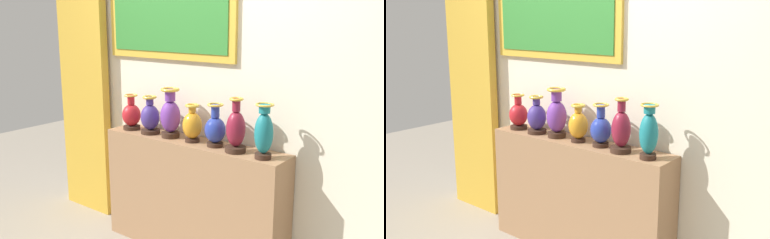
% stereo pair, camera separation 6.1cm
% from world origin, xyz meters
% --- Properties ---
extents(display_shelf, '(1.58, 0.30, 0.93)m').
position_xyz_m(display_shelf, '(0.00, 0.00, 0.46)').
color(display_shelf, '#99704C').
rests_on(display_shelf, ground_plane).
extents(back_wall, '(3.59, 0.14, 2.94)m').
position_xyz_m(back_wall, '(-0.01, 0.21, 1.49)').
color(back_wall, beige).
rests_on(back_wall, ground_plane).
extents(curtain_gold, '(0.60, 0.08, 2.47)m').
position_xyz_m(curtain_gold, '(-1.36, 0.09, 1.23)').
color(curtain_gold, gold).
rests_on(curtain_gold, ground_plane).
extents(vase_crimson, '(0.16, 0.16, 0.30)m').
position_xyz_m(vase_crimson, '(-0.63, -0.02, 1.05)').
color(vase_crimson, '#382319').
rests_on(vase_crimson, display_shelf).
extents(vase_indigo, '(0.15, 0.15, 0.31)m').
position_xyz_m(vase_indigo, '(-0.41, -0.02, 1.06)').
color(vase_indigo, '#382319').
rests_on(vase_indigo, display_shelf).
extents(vase_violet, '(0.16, 0.16, 0.39)m').
position_xyz_m(vase_violet, '(-0.20, -0.01, 1.10)').
color(vase_violet, '#382319').
rests_on(vase_violet, display_shelf).
extents(vase_amber, '(0.15, 0.15, 0.29)m').
position_xyz_m(vase_amber, '(0.01, -0.01, 1.06)').
color(vase_amber, '#382319').
rests_on(vase_amber, display_shelf).
extents(vase_cobalt, '(0.16, 0.16, 0.32)m').
position_xyz_m(vase_cobalt, '(0.22, -0.01, 1.06)').
color(vase_cobalt, '#382319').
rests_on(vase_cobalt, display_shelf).
extents(vase_burgundy, '(0.15, 0.15, 0.39)m').
position_xyz_m(vase_burgundy, '(0.41, -0.04, 1.09)').
color(vase_burgundy, '#382319').
rests_on(vase_burgundy, display_shelf).
extents(vase_teal, '(0.13, 0.13, 0.37)m').
position_xyz_m(vase_teal, '(0.64, -0.05, 1.11)').
color(vase_teal, '#382319').
rests_on(vase_teal, display_shelf).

